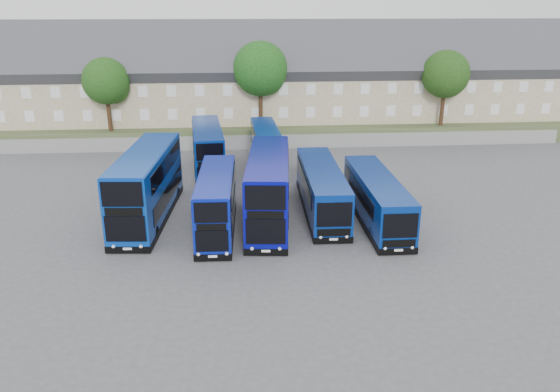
{
  "coord_description": "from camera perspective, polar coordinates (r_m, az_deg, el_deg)",
  "views": [
    {
      "loc": [
        -0.61,
        -33.23,
        14.71
      ],
      "look_at": [
        2.23,
        2.2,
        2.2
      ],
      "focal_mm": 35.0,
      "sensor_mm": 36.0,
      "label": 1
    }
  ],
  "objects": [
    {
      "name": "earth_bank",
      "position": [
        68.62,
        -4.02,
        7.82
      ],
      "size": [
        80.0,
        20.0,
        2.0
      ],
      "primitive_type": "cube",
      "color": "#3A4728",
      "rests_on": "ground"
    },
    {
      "name": "dd_rear_left",
      "position": [
        49.88,
        -7.56,
        4.64
      ],
      "size": [
        3.46,
        11.2,
        4.38
      ],
      "rotation": [
        0.0,
        0.0,
        0.09
      ],
      "color": "navy",
      "rests_on": "ground"
    },
    {
      "name": "dd_front_mid",
      "position": [
        37.2,
        -6.65,
        -0.8
      ],
      "size": [
        2.59,
        10.1,
        3.98
      ],
      "rotation": [
        0.0,
        0.0,
        -0.03
      ],
      "color": "#081BA1",
      "rests_on": "ground"
    },
    {
      "name": "retaining_wall",
      "position": [
        58.91,
        -3.88,
        5.64
      ],
      "size": [
        70.0,
        0.4,
        1.5
      ],
      "primitive_type": "cube",
      "color": "slate",
      "rests_on": "ground"
    },
    {
      "name": "dd_front_right",
      "position": [
        38.51,
        -1.2,
        0.68
      ],
      "size": [
        3.86,
        12.27,
        4.8
      ],
      "rotation": [
        0.0,
        0.0,
        -0.09
      ],
      "color": "#070A91",
      "rests_on": "ground"
    },
    {
      "name": "dd_front_left",
      "position": [
        40.08,
        -13.72,
        0.96
      ],
      "size": [
        3.76,
        12.55,
        4.92
      ],
      "rotation": [
        0.0,
        0.0,
        -0.08
      ],
      "color": "#0839A1",
      "rests_on": "ground"
    },
    {
      "name": "tree_west",
      "position": [
        60.3,
        -17.57,
        11.21
      ],
      "size": [
        4.8,
        4.8,
        7.65
      ],
      "color": "#382314",
      "rests_on": "earth_bank"
    },
    {
      "name": "tree_east",
      "position": [
        63.04,
        16.99,
        11.9
      ],
      "size": [
        5.12,
        5.12,
        8.16
      ],
      "color": "#382314",
      "rests_on": "earth_bank"
    },
    {
      "name": "coach_east_a",
      "position": [
        40.66,
        4.35,
        0.61
      ],
      "size": [
        2.84,
        12.41,
        3.38
      ],
      "rotation": [
        0.0,
        0.0,
        -0.02
      ],
      "color": "navy",
      "rests_on": "ground"
    },
    {
      "name": "terrace_row",
      "position": [
        64.09,
        1.41,
        12.11
      ],
      "size": [
        66.0,
        10.4,
        11.2
      ],
      "color": "tan",
      "rests_on": "earth_bank"
    },
    {
      "name": "ground",
      "position": [
        36.35,
        -3.24,
        -4.51
      ],
      "size": [
        120.0,
        120.0,
        0.0
      ],
      "primitive_type": "plane",
      "color": "#4E4E53",
      "rests_on": "ground"
    },
    {
      "name": "tree_mid",
      "position": [
        59.27,
        -1.93,
        12.94
      ],
      "size": [
        5.76,
        5.76,
        9.18
      ],
      "color": "#382314",
      "rests_on": "earth_bank"
    },
    {
      "name": "coach_east_b",
      "position": [
        39.37,
        10.05,
        -0.38
      ],
      "size": [
        2.55,
        11.89,
        3.25
      ],
      "rotation": [
        0.0,
        0.0,
        -0.0
      ],
      "color": "navy",
      "rests_on": "ground"
    },
    {
      "name": "tree_far",
      "position": [
        71.72,
        19.58,
        12.72
      ],
      "size": [
        5.44,
        5.44,
        8.67
      ],
      "color": "#382314",
      "rests_on": "earth_bank"
    },
    {
      "name": "dd_rear_right",
      "position": [
        51.69,
        -1.5,
        5.05
      ],
      "size": [
        2.59,
        9.88,
        3.89
      ],
      "rotation": [
        0.0,
        0.0,
        0.03
      ],
      "color": "#0834A0",
      "rests_on": "ground"
    }
  ]
}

